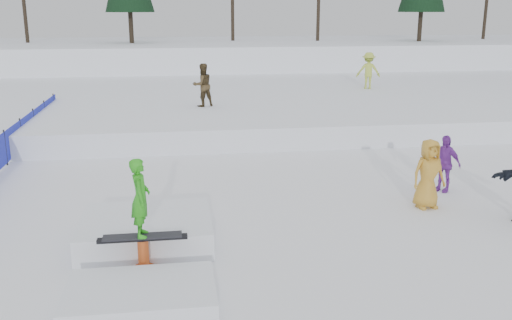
{
  "coord_description": "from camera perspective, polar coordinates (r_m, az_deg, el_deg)",
  "views": [
    {
      "loc": [
        -1.42,
        -11.08,
        4.61
      ],
      "look_at": [
        0.5,
        2.0,
        1.1
      ],
      "focal_mm": 40.0,
      "sensor_mm": 36.0,
      "label": 1
    }
  ],
  "objects": [
    {
      "name": "jib_rail_feature",
      "position": [
        11.16,
        -11.05,
        -8.12
      ],
      "size": [
        2.6,
        4.4,
        2.11
      ],
      "color": "white",
      "rests_on": "ground"
    },
    {
      "name": "spectator_purple",
      "position": [
        15.53,
        18.3,
        -0.32
      ],
      "size": [
        0.83,
        0.91,
        1.49
      ],
      "primitive_type": "imported",
      "rotation": [
        0.0,
        0.0,
        -0.89
      ],
      "color": "purple",
      "rests_on": "ground"
    },
    {
      "name": "spectator_yellow",
      "position": [
        14.09,
        16.86,
        -1.32
      ],
      "size": [
        0.88,
        0.62,
        1.68
      ],
      "primitive_type": "imported",
      "rotation": [
        0.0,
        0.0,
        0.12
      ],
      "color": "#C08B2C",
      "rests_on": "ground"
    },
    {
      "name": "walker_olive",
      "position": [
        23.11,
        -5.36,
        7.47
      ],
      "size": [
        1.02,
        0.92,
        1.72
      ],
      "primitive_type": "imported",
      "rotation": [
        0.0,
        0.0,
        3.53
      ],
      "color": "#40321B",
      "rests_on": "snow_midrise"
    },
    {
      "name": "ground",
      "position": [
        12.09,
        -0.98,
        -7.56
      ],
      "size": [
        120.0,
        120.0,
        0.0
      ],
      "primitive_type": "plane",
      "color": "white"
    },
    {
      "name": "safety_fence",
      "position": [
        18.84,
        -23.77,
        1.14
      ],
      "size": [
        0.05,
        16.0,
        1.1
      ],
      "color": "#2129B7",
      "rests_on": "ground"
    },
    {
      "name": "walker_ygreen",
      "position": [
        28.78,
        11.17,
        8.77
      ],
      "size": [
        1.27,
        0.91,
        1.77
      ],
      "primitive_type": "imported",
      "rotation": [
        0.0,
        0.0,
        2.9
      ],
      "color": "#AEC241",
      "rests_on": "snow_midrise"
    },
    {
      "name": "snow_berm",
      "position": [
        41.25,
        -6.45,
        10.04
      ],
      "size": [
        60.0,
        14.0,
        2.4
      ],
      "primitive_type": "cube",
      "color": "white",
      "rests_on": "ground"
    },
    {
      "name": "snow_midrise",
      "position": [
        27.45,
        -5.31,
        5.99
      ],
      "size": [
        50.0,
        18.0,
        0.8
      ],
      "primitive_type": "cube",
      "color": "white",
      "rests_on": "ground"
    }
  ]
}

